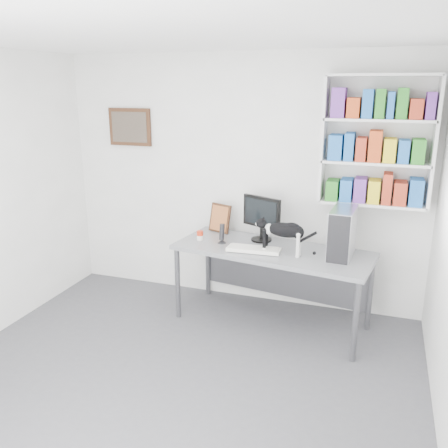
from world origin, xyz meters
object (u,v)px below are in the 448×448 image
object	(u,v)px
bookshelf	(377,141)
pc_tower	(342,233)
soup_can	(200,236)
speaker	(222,233)
cat	(283,238)
keyboard	(254,249)
monitor	(262,218)
desk	(271,287)
leaning_print	(220,218)

from	to	relation	value
bookshelf	pc_tower	bearing A→B (deg)	-120.41
bookshelf	soup_can	distance (m)	1.97
speaker	cat	distance (m)	0.67
keyboard	cat	world-z (taller)	cat
bookshelf	speaker	world-z (taller)	bookshelf
keyboard	speaker	bearing A→B (deg)	156.76
bookshelf	keyboard	size ratio (longest dim) A/B	2.41
monitor	soup_can	size ratio (longest dim) A/B	4.82
desk	cat	size ratio (longest dim) A/B	3.64
pc_tower	monitor	bearing A→B (deg)	169.05
bookshelf	leaning_print	bearing A→B (deg)	-178.99
speaker	cat	world-z (taller)	cat
cat	leaning_print	bearing A→B (deg)	152.69
bookshelf	monitor	distance (m)	1.34
soup_can	cat	distance (m)	0.92
pc_tower	leaning_print	xyz separation A→B (m)	(-1.33, 0.36, -0.07)
monitor	leaning_print	world-z (taller)	monitor
desk	leaning_print	size ratio (longest dim) A/B	6.01
pc_tower	leaning_print	size ratio (longest dim) A/B	1.43
leaning_print	soup_can	size ratio (longest dim) A/B	3.26
bookshelf	desk	distance (m)	1.74
desk	speaker	distance (m)	0.74
desk	pc_tower	distance (m)	0.91
desk	monitor	size ratio (longest dim) A/B	4.06
leaning_print	cat	bearing A→B (deg)	-11.15
monitor	soup_can	xyz separation A→B (m)	(-0.61, -0.19, -0.19)
soup_can	speaker	bearing A→B (deg)	-3.96
desk	pc_tower	bearing A→B (deg)	9.17
desk	keyboard	size ratio (longest dim) A/B	3.76
keyboard	soup_can	size ratio (longest dim) A/B	5.20
desk	monitor	world-z (taller)	monitor
monitor	bookshelf	bearing A→B (deg)	32.01
leaning_print	soup_can	world-z (taller)	leaning_print
desk	speaker	size ratio (longest dim) A/B	9.20
monitor	cat	distance (m)	0.46
speaker	keyboard	bearing A→B (deg)	-16.60
monitor	soup_can	world-z (taller)	monitor
monitor	pc_tower	size ratio (longest dim) A/B	1.04
cat	desk	bearing A→B (deg)	141.34
leaning_print	soup_can	bearing A→B (deg)	-86.46
monitor	soup_can	distance (m)	0.67
desk	cat	bearing A→B (deg)	-33.93
bookshelf	desk	xyz separation A→B (m)	(-0.89, -0.40, -1.45)
pc_tower	soup_can	size ratio (longest dim) A/B	4.65
bookshelf	speaker	size ratio (longest dim) A/B	5.89
bookshelf	keyboard	distance (m)	1.55
keyboard	pc_tower	world-z (taller)	pc_tower
bookshelf	speaker	distance (m)	1.74
desk	soup_can	bearing A→B (deg)	-173.45
monitor	pc_tower	world-z (taller)	monitor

